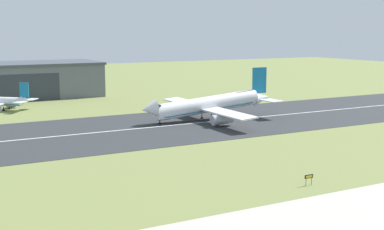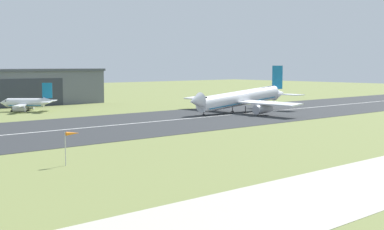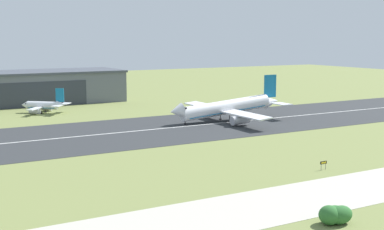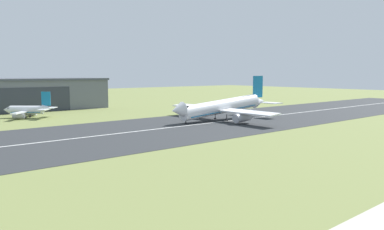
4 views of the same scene
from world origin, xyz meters
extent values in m
plane|color=olive|center=(0.00, 48.92, 0.00)|extent=(627.64, 627.64, 0.00)
cube|color=#2B2D30|center=(0.00, 97.84, 0.03)|extent=(387.64, 48.32, 0.06)
cube|color=silver|center=(0.00, 97.84, 0.07)|extent=(348.87, 0.70, 0.01)
cylinder|color=white|center=(41.49, 101.01, 4.53)|extent=(32.95, 4.87, 7.20)
cone|color=white|center=(23.09, 101.15, 4.53)|extent=(4.54, 4.64, 4.93)
cone|color=white|center=(60.58, 100.86, 5.36)|extent=(5.88, 4.19, 4.58)
cube|color=black|center=(25.37, 101.14, 5.45)|extent=(1.16, 3.93, 0.53)
cube|color=#146B9E|center=(41.49, 101.01, 3.26)|extent=(29.34, 4.61, 2.55)
cube|color=white|center=(40.93, 113.71, 3.72)|extent=(5.26, 20.81, 0.80)
cylinder|color=#A8A8B2|center=(39.91, 112.05, 2.04)|extent=(6.22, 2.91, 3.33)
cube|color=white|center=(40.74, 88.32, 3.72)|extent=(5.26, 20.81, 0.80)
cylinder|color=#A8A8B2|center=(39.73, 89.99, 2.04)|extent=(6.22, 2.91, 3.33)
cube|color=#146B9E|center=(59.75, 100.87, 10.75)|extent=(5.02, 0.32, 7.84)
cube|color=white|center=(60.20, 106.69, 5.22)|extent=(4.44, 7.09, 0.24)
cube|color=white|center=(60.10, 95.03, 5.22)|extent=(4.44, 7.09, 0.24)
cylinder|color=black|center=(26.36, 101.13, 1.11)|extent=(0.24, 0.24, 2.22)
cylinder|color=black|center=(26.36, 101.13, 0.22)|extent=(0.84, 0.84, 0.44)
cylinder|color=black|center=(41.36, 103.78, 1.11)|extent=(0.24, 0.24, 2.22)
cylinder|color=black|center=(41.36, 103.78, 0.22)|extent=(0.84, 0.84, 0.44)
cylinder|color=black|center=(41.31, 98.25, 1.11)|extent=(0.24, 0.24, 2.22)
cylinder|color=black|center=(41.31, 98.25, 0.22)|extent=(0.84, 0.84, 0.44)
cylinder|color=silver|center=(-6.43, 149.45, 2.85)|extent=(10.54, 9.69, 2.89)
cone|color=silver|center=(-11.73, 154.05, 2.85)|extent=(3.86, 3.89, 2.89)
cone|color=silver|center=(-0.79, 144.56, 3.37)|extent=(4.32, 4.24, 2.60)
cube|color=black|center=(-10.65, 153.11, 3.43)|extent=(2.44, 2.58, 0.44)
cube|color=#146B9E|center=(-6.43, 149.45, 2.06)|extent=(9.58, 8.83, 0.20)
cube|color=silver|center=(-3.03, 153.71, 2.35)|extent=(6.83, 7.42, 0.40)
cylinder|color=#A8A8B2|center=(-3.77, 153.50, 1.20)|extent=(4.01, 3.81, 1.79)
cube|color=silver|center=(-10.17, 145.48, 2.35)|extent=(6.83, 7.42, 0.40)
cylinder|color=#A8A8B2|center=(-10.07, 146.24, 1.20)|extent=(4.01, 3.81, 1.79)
cube|color=#146B9E|center=(-1.18, 144.90, 6.75)|extent=(2.56, 2.27, 4.91)
cube|color=silver|center=(1.51, 147.40, 3.29)|extent=(4.97, 5.14, 0.24)
cube|color=silver|center=(-3.28, 141.88, 3.29)|extent=(4.97, 5.14, 0.24)
cylinder|color=black|center=(-9.85, 152.41, 0.70)|extent=(0.24, 0.24, 1.41)
cylinder|color=black|center=(-9.85, 152.41, 0.22)|extent=(0.84, 0.84, 0.44)
cylinder|color=black|center=(-5.09, 150.58, 0.70)|extent=(0.24, 0.24, 1.41)
cylinder|color=black|center=(-5.09, 150.58, 0.22)|extent=(0.84, 0.84, 0.44)
cylinder|color=black|center=(-7.36, 147.96, 0.70)|extent=(0.24, 0.24, 1.41)
cylinder|color=black|center=(-7.36, 147.96, 0.22)|extent=(0.84, 0.84, 0.44)
cylinder|color=#B7B7BC|center=(-42.01, 58.18, 2.52)|extent=(0.14, 0.14, 5.04)
cone|color=orange|center=(-40.87, 57.93, 4.79)|extent=(2.11, 1.03, 0.60)
camera|label=1|loc=(-35.80, -31.10, 26.00)|focal=50.00mm
camera|label=2|loc=(-80.38, -12.95, 15.06)|focal=50.00mm
camera|label=3|loc=(-54.77, -45.26, 27.69)|focal=50.00mm
camera|label=4|loc=(-45.60, 12.02, 15.58)|focal=35.00mm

